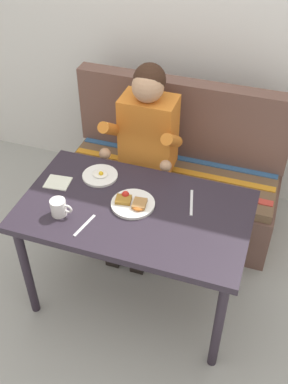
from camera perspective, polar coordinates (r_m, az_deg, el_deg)
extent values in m
plane|color=#9FA19D|center=(2.89, -0.98, -12.79)|extent=(8.00, 8.00, 0.00)
cube|color=silver|center=(3.13, 7.08, 21.18)|extent=(4.40, 0.10, 2.60)
cube|color=#261F29|center=(2.36, -1.17, -2.42)|extent=(1.20, 0.70, 0.04)
cylinder|color=#261F29|center=(2.64, -14.52, -9.67)|extent=(0.05, 0.05, 0.69)
cylinder|color=#261F29|center=(2.38, 9.32, -16.30)|extent=(0.05, 0.05, 0.69)
cylinder|color=#261F29|center=(2.98, -9.02, -1.68)|extent=(0.05, 0.05, 0.69)
cylinder|color=#261F29|center=(2.75, 11.76, -6.51)|extent=(0.05, 0.05, 0.69)
cube|color=brown|center=(3.21, 3.26, -0.81)|extent=(1.44, 0.56, 0.40)
cube|color=brown|center=(3.07, 3.42, 2.42)|extent=(1.40, 0.52, 0.06)
cube|color=brown|center=(3.07, 4.79, 9.23)|extent=(1.44, 0.12, 0.54)
cube|color=#C63D33|center=(2.94, 2.69, 1.35)|extent=(1.38, 0.05, 0.01)
cube|color=orange|center=(3.05, 3.45, 2.92)|extent=(1.38, 0.05, 0.01)
cube|color=#336099|center=(3.16, 4.15, 4.39)|extent=(1.38, 0.05, 0.01)
cube|color=orange|center=(2.86, 0.58, 7.50)|extent=(0.34, 0.22, 0.48)
sphere|color=tan|center=(2.68, 0.49, 13.12)|extent=(0.19, 0.19, 0.19)
sphere|color=#331E14|center=(2.69, 0.70, 13.96)|extent=(0.19, 0.19, 0.19)
cylinder|color=orange|center=(2.77, -4.10, 7.89)|extent=(0.07, 0.29, 0.23)
cylinder|color=orange|center=(2.67, 3.55, 6.48)|extent=(0.07, 0.29, 0.23)
sphere|color=tan|center=(2.74, -4.93, 4.83)|extent=(0.07, 0.07, 0.07)
sphere|color=tan|center=(2.63, 2.74, 3.30)|extent=(0.07, 0.07, 0.07)
cylinder|color=#232333|center=(2.90, -2.10, 2.06)|extent=(0.09, 0.34, 0.09)
cylinder|color=#232333|center=(2.95, -3.13, -3.86)|extent=(0.08, 0.08, 0.52)
cube|color=black|center=(3.08, -3.38, -7.73)|extent=(0.09, 0.20, 0.05)
cylinder|color=#232333|center=(2.85, 1.10, 1.38)|extent=(0.09, 0.34, 0.09)
cylinder|color=#232333|center=(2.91, 0.01, -4.61)|extent=(0.08, 0.08, 0.52)
cube|color=black|center=(3.04, -0.36, -8.51)|extent=(0.09, 0.20, 0.05)
cylinder|color=white|center=(2.36, -1.40, -1.51)|extent=(0.23, 0.23, 0.02)
cube|color=olive|center=(2.36, -2.60, -0.96)|extent=(0.09, 0.08, 0.02)
cube|color=#A1713E|center=(2.34, -0.57, -1.47)|extent=(0.08, 0.09, 0.02)
sphere|color=red|center=(2.38, -2.35, -0.34)|extent=(0.04, 0.04, 0.04)
ellipsoid|color=#CC6623|center=(2.32, -0.76, -1.93)|extent=(0.06, 0.05, 0.02)
cylinder|color=white|center=(2.56, -5.55, 2.06)|extent=(0.20, 0.20, 0.01)
ellipsoid|color=white|center=(2.55, -5.57, 2.27)|extent=(0.09, 0.08, 0.01)
sphere|color=yellow|center=(2.54, -5.43, 2.34)|extent=(0.03, 0.03, 0.03)
cylinder|color=white|center=(2.33, -10.72, -1.92)|extent=(0.08, 0.08, 0.09)
cylinder|color=brown|center=(2.30, -10.84, -1.20)|extent=(0.07, 0.07, 0.01)
torus|color=white|center=(2.30, -9.59, -2.12)|extent=(0.05, 0.01, 0.05)
cube|color=silver|center=(2.55, -10.79, 1.18)|extent=(0.15, 0.13, 0.01)
cube|color=silver|center=(2.27, -7.49, -4.19)|extent=(0.05, 0.17, 0.00)
cube|color=silver|center=(2.39, 5.99, -1.33)|extent=(0.06, 0.20, 0.00)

